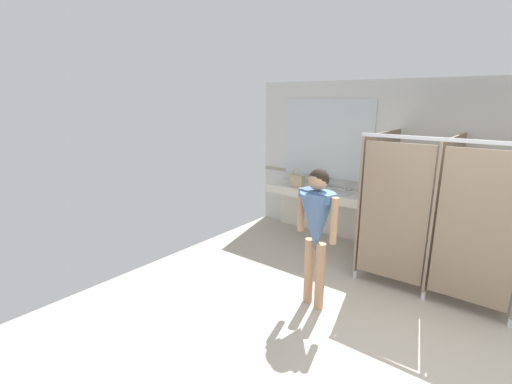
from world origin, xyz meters
TOP-DOWN VIEW (x-y plane):
  - ground_plane at (0.00, 0.00)m, footprint 7.50×5.51m
  - wall_back at (0.00, 2.51)m, footprint 7.50×0.12m
  - wall_back_tile_band at (0.00, 2.45)m, footprint 7.50×0.01m
  - vanity_counter at (-2.39, 2.24)m, footprint 1.80×0.58m
  - mirror_panel at (-2.39, 2.44)m, footprint 1.70×0.02m
  - bathroom_stalls at (-0.26, 1.54)m, footprint 1.84×1.41m
  - person_standing at (-1.27, 0.13)m, footprint 0.57×0.49m
  - handbag at (-2.70, 2.00)m, footprint 0.24×0.10m
  - soap_dispenser at (-2.32, 2.32)m, footprint 0.07×0.07m
  - floor_drain_cover at (-0.53, -0.56)m, footprint 0.14×0.14m

SIDE VIEW (x-z plane):
  - ground_plane at x=0.00m, z-range -0.10..0.00m
  - floor_drain_cover at x=-0.53m, z-range 0.00..0.01m
  - vanity_counter at x=-2.39m, z-range 0.15..1.14m
  - soap_dispenser at x=-2.32m, z-range 0.86..1.06m
  - handbag at x=-2.70m, z-range 0.82..1.17m
  - bathroom_stalls at x=-0.26m, z-range 0.05..2.04m
  - wall_back_tile_band at x=0.00m, z-range 1.02..1.08m
  - person_standing at x=-1.27m, z-range 0.22..1.89m
  - wall_back at x=0.00m, z-range 0.00..2.70m
  - mirror_panel at x=-2.39m, z-range 1.03..2.41m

